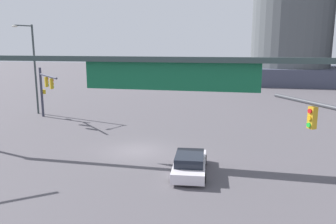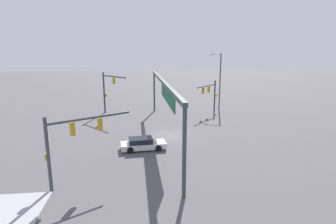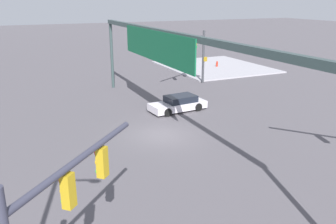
% 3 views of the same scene
% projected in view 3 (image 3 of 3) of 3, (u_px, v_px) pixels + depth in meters
% --- Properties ---
extents(ground_plane, '(223.54, 223.54, 0.00)m').
position_uv_depth(ground_plane, '(162.00, 135.00, 23.09)').
color(ground_plane, '#544F55').
extents(sidewalk_corner, '(13.47, 11.87, 0.15)m').
position_uv_depth(sidewalk_corner, '(214.00, 67.00, 45.78)').
color(sidewalk_corner, '#A19EA6').
rests_on(sidewalk_corner, ground).
extents(traffic_signal_near_corner, '(3.55, 5.85, 5.38)m').
position_uv_depth(traffic_signal_near_corner, '(196.00, 49.00, 34.98)').
color(traffic_signal_near_corner, '#393B41').
rests_on(traffic_signal_near_corner, ground).
extents(traffic_signal_cross_street, '(4.28, 4.35, 5.03)m').
position_uv_depth(traffic_signal_cross_street, '(54.00, 219.00, 8.61)').
color(traffic_signal_cross_street, '#363748').
rests_on(traffic_signal_cross_street, ground).
extents(overhead_sign_gantry, '(28.08, 0.43, 6.54)m').
position_uv_depth(overhead_sign_gantry, '(168.00, 46.00, 22.30)').
color(overhead_sign_gantry, '#314242').
rests_on(overhead_sign_gantry, ground).
extents(sedan_car_approaching, '(2.18, 4.61, 1.21)m').
position_uv_depth(sedan_car_approaching, '(178.00, 104.00, 27.87)').
color(sedan_car_approaching, silver).
rests_on(sedan_car_approaching, ground).
extents(fire_hydrant_on_curb, '(0.33, 0.22, 0.71)m').
position_uv_depth(fire_hydrant_on_curb, '(217.00, 64.00, 45.34)').
color(fire_hydrant_on_curb, red).
rests_on(fire_hydrant_on_curb, sidewalk_corner).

